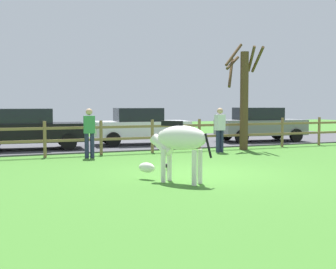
{
  "coord_description": "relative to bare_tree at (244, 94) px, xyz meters",
  "views": [
    {
      "loc": [
        -5.23,
        -10.47,
        1.81
      ],
      "look_at": [
        -0.37,
        1.35,
        0.92
      ],
      "focal_mm": 48.26,
      "sensor_mm": 36.0,
      "label": 1
    }
  ],
  "objects": [
    {
      "name": "zebra",
      "position": [
        -5.3,
        -5.78,
        -1.23
      ],
      "size": [
        1.34,
        1.63,
        1.41
      ],
      "color": "white",
      "rests_on": "ground_plane"
    },
    {
      "name": "parked_car_grey",
      "position": [
        2.48,
        2.55,
        -1.31
      ],
      "size": [
        4.16,
        2.24,
        1.56
      ],
      "color": "slate",
      "rests_on": "parking_asphalt"
    },
    {
      "name": "paddock_fence",
      "position": [
        -4.62,
        0.33,
        -1.47
      ],
      "size": [
        21.22,
        0.11,
        1.21
      ],
      "color": "olive",
      "rests_on": "ground_plane"
    },
    {
      "name": "visitor_left_of_tree",
      "position": [
        -6.16,
        -0.42,
        -1.25
      ],
      "size": [
        0.38,
        0.26,
        1.64
      ],
      "color": "#232847",
      "rests_on": "ground_plane"
    },
    {
      "name": "parked_car_white",
      "position": [
        -3.16,
        3.12,
        -1.31
      ],
      "size": [
        4.17,
        2.24,
        1.56
      ],
      "color": "white",
      "rests_on": "parking_asphalt"
    },
    {
      "name": "bare_tree",
      "position": [
        0.0,
        0.0,
        0.0
      ],
      "size": [
        1.49,
        1.47,
        4.2
      ],
      "color": "#513A23",
      "rests_on": "ground_plane"
    },
    {
      "name": "parking_asphalt",
      "position": [
        -4.17,
        4.63,
        -2.13
      ],
      "size": [
        28.0,
        7.4,
        0.05
      ],
      "primitive_type": "cube",
      "color": "#47474C",
      "rests_on": "ground_plane"
    },
    {
      "name": "ground_plane",
      "position": [
        -4.17,
        -4.67,
        -2.16
      ],
      "size": [
        60.0,
        60.0,
        0.0
      ],
      "primitive_type": "plane",
      "color": "#3D7528"
    },
    {
      "name": "parked_car_black",
      "position": [
        -7.78,
        2.72,
        -1.31
      ],
      "size": [
        4.11,
        2.11,
        1.56
      ],
      "color": "black",
      "rests_on": "parking_asphalt"
    },
    {
      "name": "crow_on_grass",
      "position": [
        -4.78,
        -3.88,
        -2.03
      ],
      "size": [
        0.21,
        0.1,
        0.2
      ],
      "color": "black",
      "rests_on": "ground_plane"
    },
    {
      "name": "visitor_right_of_tree",
      "position": [
        -1.34,
        -0.55,
        -1.25
      ],
      "size": [
        0.39,
        0.28,
        1.64
      ],
      "color": "#232847",
      "rests_on": "ground_plane"
    }
  ]
}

